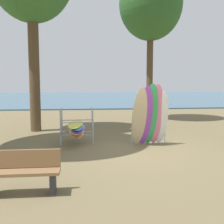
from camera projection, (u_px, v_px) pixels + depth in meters
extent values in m
plane|color=brown|center=(137.00, 150.00, 8.90)|extent=(80.00, 80.00, 0.00)
cube|color=#38607A|center=(95.00, 97.00, 39.56)|extent=(80.00, 36.00, 0.10)
cylinder|color=brown|center=(34.00, 67.00, 12.07)|extent=(0.46, 0.46, 5.64)
cylinder|color=brown|center=(150.00, 73.00, 15.88)|extent=(0.36, 0.36, 5.43)
ellipsoid|color=#33662D|center=(151.00, 4.00, 15.46)|extent=(3.55, 3.55, 4.08)
ellipsoid|color=#C6B289|center=(139.00, 116.00, 9.36)|extent=(0.59, 0.65, 2.04)
ellipsoid|color=purple|center=(145.00, 116.00, 9.43)|extent=(0.57, 0.63, 2.06)
ellipsoid|color=#339E56|center=(150.00, 114.00, 9.49)|extent=(0.55, 0.58, 2.14)
ellipsoid|color=pink|center=(156.00, 114.00, 9.56)|extent=(0.55, 0.52, 2.12)
ellipsoid|color=white|center=(161.00, 118.00, 9.64)|extent=(0.55, 0.49, 1.89)
cylinder|color=#9EA0A5|center=(132.00, 137.00, 9.63)|extent=(0.04, 0.04, 0.55)
cylinder|color=#9EA0A5|center=(165.00, 135.00, 9.96)|extent=(0.04, 0.04, 0.55)
cylinder|color=#9EA0A5|center=(149.00, 128.00, 9.77)|extent=(1.40, 0.27, 0.04)
cylinder|color=#9EA0A5|center=(61.00, 128.00, 9.44)|extent=(0.05, 0.05, 1.25)
cylinder|color=#9EA0A5|center=(93.00, 127.00, 9.55)|extent=(0.05, 0.05, 1.25)
cylinder|color=#9EA0A5|center=(62.00, 125.00, 10.03)|extent=(0.05, 0.05, 1.25)
cylinder|color=#9EA0A5|center=(92.00, 125.00, 10.14)|extent=(0.05, 0.05, 1.25)
cylinder|color=#9EA0A5|center=(77.00, 135.00, 9.52)|extent=(1.10, 0.04, 0.04)
cylinder|color=#9EA0A5|center=(77.00, 122.00, 9.48)|extent=(1.10, 0.04, 0.04)
cylinder|color=#9EA0A5|center=(77.00, 132.00, 10.12)|extent=(1.10, 0.04, 0.04)
cylinder|color=#9EA0A5|center=(77.00, 120.00, 10.07)|extent=(1.10, 0.04, 0.04)
ellipsoid|color=#C6B289|center=(76.00, 132.00, 9.81)|extent=(0.60, 2.12, 0.06)
ellipsoid|color=orange|center=(76.00, 131.00, 9.80)|extent=(0.63, 2.13, 0.06)
ellipsoid|color=white|center=(77.00, 129.00, 9.80)|extent=(0.53, 2.11, 0.06)
ellipsoid|color=purple|center=(78.00, 127.00, 9.80)|extent=(0.52, 2.11, 0.06)
ellipsoid|color=#2D8ED1|center=(76.00, 126.00, 9.79)|extent=(0.56, 2.11, 0.06)
ellipsoid|color=yellow|center=(76.00, 124.00, 9.78)|extent=(0.59, 2.12, 0.06)
cube|color=#2D2D33|center=(53.00, 183.00, 5.40)|extent=(0.10, 0.32, 0.42)
cube|color=olive|center=(23.00, 172.00, 5.32)|extent=(1.40, 0.40, 0.06)
cube|color=olive|center=(25.00, 159.00, 5.47)|extent=(1.40, 0.06, 0.36)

